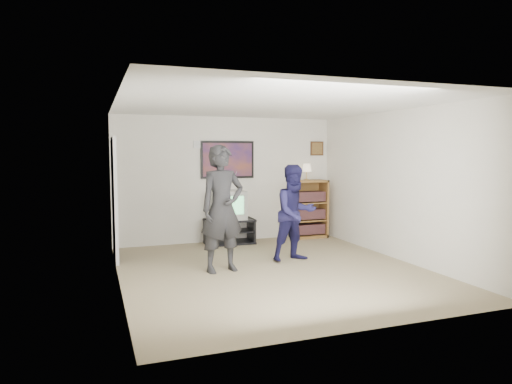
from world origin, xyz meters
TOP-DOWN VIEW (x-y plane):
  - room_shell at (0.00, 0.35)m, footprint 4.51×5.00m
  - media_stand at (-0.04, 2.23)m, footprint 0.99×0.58m
  - crt_television at (-0.09, 2.23)m, footprint 0.69×0.59m
  - bookshelf at (1.72, 2.28)m, footprint 0.74×0.42m
  - table_lamp at (1.68, 2.32)m, footprint 0.22×0.22m
  - person_tall at (-0.74, 0.23)m, footprint 0.77×0.58m
  - person_short at (0.58, 0.48)m, footprint 0.86×0.71m
  - controller_left at (-0.73, 0.46)m, footprint 0.05×0.12m
  - controller_right at (0.58, 0.68)m, footprint 0.07×0.13m
  - poster at (0.00, 2.48)m, footprint 1.10×0.03m
  - air_vent at (-0.55, 2.48)m, footprint 0.28×0.02m
  - small_picture at (2.00, 2.48)m, footprint 0.30×0.03m
  - doorway at (-2.23, 1.60)m, footprint 0.03×0.85m

SIDE VIEW (x-z plane):
  - media_stand at x=-0.04m, z-range 0.00..0.49m
  - bookshelf at x=1.72m, z-range 0.00..1.22m
  - crt_television at x=-0.09m, z-range 0.49..1.05m
  - person_short at x=0.58m, z-range 0.00..1.60m
  - person_tall at x=-0.74m, z-range 0.00..1.91m
  - doorway at x=-2.23m, z-range 0.00..2.00m
  - controller_right at x=0.58m, z-range 1.13..1.16m
  - controller_left at x=-0.73m, z-range 1.15..1.18m
  - room_shell at x=0.00m, z-range 0.00..2.50m
  - table_lamp at x=1.68m, z-range 1.22..1.56m
  - poster at x=0.00m, z-range 1.27..2.02m
  - small_picture at x=2.00m, z-range 1.73..2.03m
  - air_vent at x=-0.55m, z-range 1.88..2.02m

